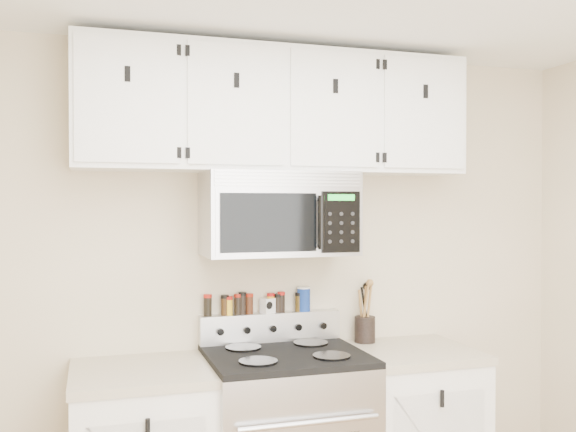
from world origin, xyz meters
name	(u,v)px	position (x,y,z in m)	size (l,w,h in m)	color
back_wall	(269,284)	(0.00, 1.75, 1.25)	(3.50, 0.01, 2.50)	#BBAF8C
microwave	(279,214)	(0.00, 1.55, 1.63)	(0.76, 0.44, 0.42)	#9E9EA3
upper_cabinets	(277,111)	(0.00, 1.58, 2.15)	(2.00, 0.35, 0.62)	white
utensil_crock	(365,327)	(0.52, 1.66, 1.00)	(0.11, 0.11, 0.33)	black
kitchen_timer	(268,306)	(-0.02, 1.71, 1.14)	(0.07, 0.06, 0.08)	white
salt_canister	(304,299)	(0.19, 1.71, 1.17)	(0.07, 0.07, 0.13)	navy
spice_jar_0	(208,305)	(-0.34, 1.71, 1.16)	(0.04, 0.04, 0.11)	black
spice_jar_1	(225,305)	(-0.25, 1.71, 1.15)	(0.04, 0.04, 0.10)	#38220D
spice_jar_2	(228,306)	(-0.23, 1.71, 1.15)	(0.04, 0.04, 0.10)	yellow
spice_jar_3	(238,304)	(-0.18, 1.71, 1.15)	(0.04, 0.04, 0.11)	black
spice_jar_4	(242,303)	(-0.15, 1.71, 1.16)	(0.04, 0.04, 0.12)	black
spice_jar_5	(249,304)	(-0.12, 1.71, 1.15)	(0.04, 0.04, 0.11)	#3D1D0E
spice_jar_6	(271,303)	(0.00, 1.71, 1.15)	(0.04, 0.04, 0.10)	orange
spice_jar_7	(278,303)	(0.04, 1.71, 1.15)	(0.04, 0.04, 0.10)	black
spice_jar_8	(281,302)	(0.06, 1.71, 1.16)	(0.04, 0.04, 0.11)	black
spice_jar_9	(299,302)	(0.16, 1.71, 1.15)	(0.04, 0.04, 0.10)	#453210
spice_jar_10	(306,302)	(0.20, 1.71, 1.15)	(0.04, 0.04, 0.10)	gold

